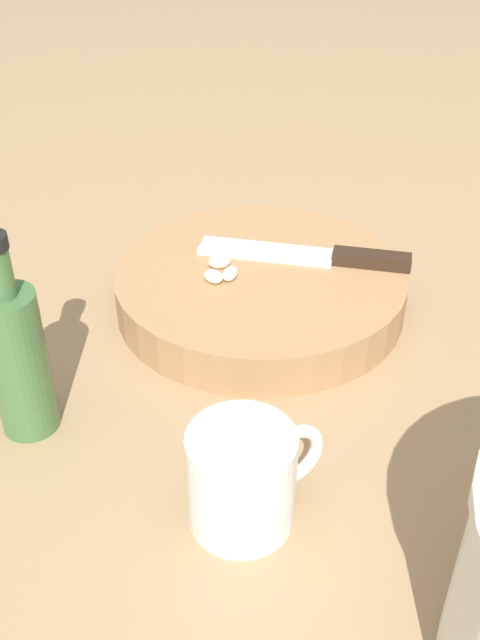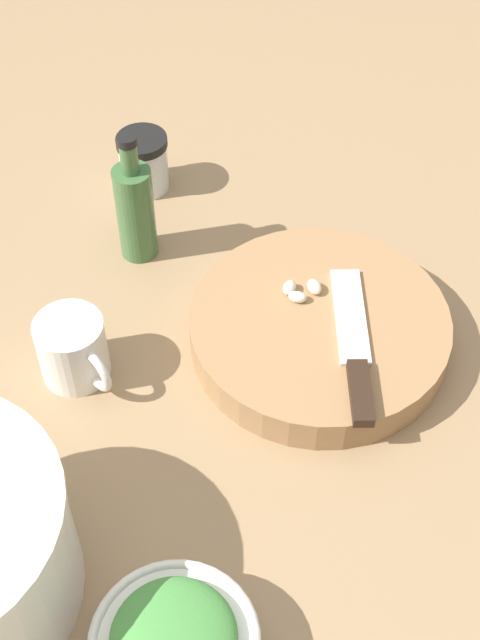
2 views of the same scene
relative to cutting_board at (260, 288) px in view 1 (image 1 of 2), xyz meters
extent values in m
plane|color=#997A56|center=(-0.08, 0.12, -0.02)|extent=(5.00, 5.00, 0.00)
cylinder|color=#9E754C|center=(0.00, 0.00, 0.00)|extent=(0.30, 0.30, 0.04)
cube|color=black|center=(-0.11, -0.04, 0.03)|extent=(0.08, 0.03, 0.01)
cube|color=silver|center=(0.00, -0.03, 0.02)|extent=(0.14, 0.05, 0.01)
ellipsoid|color=silver|center=(0.02, 0.03, 0.03)|extent=(0.02, 0.02, 0.01)
ellipsoid|color=silver|center=(0.04, 0.04, 0.03)|extent=(0.02, 0.02, 0.01)
ellipsoid|color=#F1E2C5|center=(0.04, 0.01, 0.03)|extent=(0.03, 0.02, 0.01)
cylinder|color=silver|center=(-0.06, 0.27, 0.02)|extent=(0.08, 0.08, 0.08)
torus|color=silver|center=(-0.09, 0.24, 0.02)|extent=(0.04, 0.05, 0.05)
cylinder|color=#3D6638|center=(0.13, 0.23, 0.04)|extent=(0.05, 0.05, 0.13)
camera|label=1|loc=(-0.16, 0.60, 0.40)|focal=40.00mm
camera|label=2|loc=(-0.67, 0.04, 0.78)|focal=50.00mm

